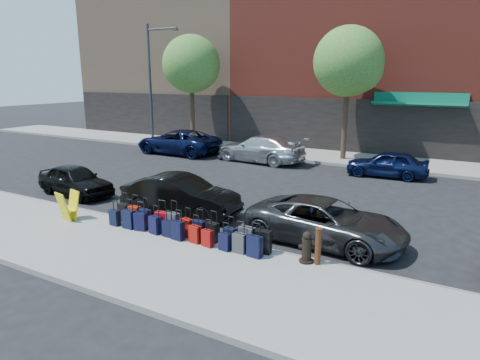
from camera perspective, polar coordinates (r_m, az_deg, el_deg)
The scene contains 40 objects.
ground at distance 16.78m, azimuth 2.65°, elevation -2.76°, with size 120.00×120.00×0.00m, color black.
sidewalk_near at distance 11.68m, azimuth -12.21°, elevation -10.24°, with size 60.00×4.00×0.15m, color gray.
sidewalk_far at distance 25.85m, azimuth 12.77°, elevation 2.94°, with size 60.00×4.00×0.15m, color gray.
curb_near at distance 13.13m, azimuth -6.33°, elevation -7.27°, with size 60.00×0.08×0.15m, color gray.
curb_far at distance 23.96m, azimuth 11.35°, elevation 2.18°, with size 60.00×0.08×0.15m, color gray.
building_left at distance 39.97m, azimuth -6.46°, elevation 18.27°, with size 15.00×12.12×16.00m.
tree_left at distance 29.38m, azimuth -6.30°, elevation 14.92°, with size 3.80×3.80×7.27m.
tree_center at distance 24.78m, azimuth 14.56°, elevation 14.81°, with size 3.80×3.80×7.27m.
streetlight at distance 30.64m, azimuth -11.64°, elevation 13.27°, with size 2.59×0.18×8.00m.
suitcase_front_0 at distance 14.34m, azimuth -15.12°, elevation -4.24°, with size 0.43×0.27×0.97m.
suitcase_front_1 at distance 13.99m, azimuth -13.85°, elevation -4.61°, with size 0.41×0.23×0.98m.
suitcase_front_2 at distance 13.66m, azimuth -12.55°, elevation -5.02°, with size 0.43×0.29×0.95m.
suitcase_front_3 at distance 13.32m, azimuth -10.41°, elevation -5.40°, with size 0.42×0.28×0.95m.
suitcase_front_4 at distance 13.08m, azimuth -8.91°, elevation -5.63°, with size 0.44×0.28×0.99m.
suitcase_front_5 at distance 12.70m, azimuth -7.09°, elevation -6.33°, with size 0.40×0.27×0.88m.
suitcase_front_6 at distance 12.52m, azimuth -5.48°, elevation -6.59°, with size 0.37×0.21×0.88m.
suitcase_front_7 at distance 12.29m, azimuth -3.66°, elevation -6.93°, with size 0.40×0.26×0.90m.
suitcase_front_8 at distance 11.93m, azimuth -1.35°, elevation -7.61°, with size 0.38×0.24×0.86m.
suitcase_front_9 at distance 11.66m, azimuth 0.92°, elevation -7.81°, with size 0.46×0.29×1.05m.
suitcase_front_10 at distance 11.50m, azimuth 3.13°, elevation -8.21°, with size 0.45×0.28×1.01m.
suitcase_back_0 at distance 14.11m, azimuth -16.35°, elevation -4.83°, with size 0.35×0.22×0.81m.
suitcase_back_1 at distance 13.71m, azimuth -14.60°, elevation -5.09°, with size 0.39×0.23×0.93m.
suitcase_back_2 at distance 13.45m, azimuth -13.10°, elevation -5.42°, with size 0.41×0.28×0.90m.
suitcase_back_3 at distance 13.10m, azimuth -11.27°, elevation -5.89°, with size 0.40×0.28×0.87m.
suitcase_back_4 at distance 12.80m, azimuth -9.55°, elevation -6.41°, with size 0.34×0.20×0.79m.
suitcase_back_5 at distance 12.52m, azimuth -8.29°, elevation -6.67°, with size 0.39×0.25×0.89m.
suitcase_back_6 at distance 12.25m, azimuth -6.00°, elevation -7.18°, with size 0.36×0.24×0.81m.
suitcase_back_7 at distance 11.96m, azimuth -4.34°, elevation -7.73°, with size 0.35×0.23×0.77m.
suitcase_back_8 at distance 11.69m, azimuth -2.03°, elevation -8.23°, with size 0.34×0.22×0.78m.
suitcase_back_9 at distance 11.52m, azimuth -0.05°, elevation -8.40°, with size 0.37×0.22×0.87m.
suitcase_back_10 at distance 11.27m, azimuth 1.97°, elevation -8.84°, with size 0.41×0.26×0.92m.
fire_hydrant at distance 11.06m, azimuth 8.88°, elevation -8.96°, with size 0.42×0.37×0.82m.
bollard at distance 10.95m, azimuth 10.38°, elevation -8.60°, with size 0.18×0.18×0.95m.
display_rack at distance 15.05m, azimuth -21.93°, elevation -3.26°, with size 0.64×0.68×0.95m.
car_near_0 at distance 18.66m, azimuth -21.10°, elevation -0.02°, with size 1.48×3.67×1.25m, color black.
car_near_1 at distance 15.08m, azimuth -7.87°, elevation -2.05°, with size 1.46×4.20×1.38m, color black.
car_near_2 at distance 12.70m, azimuth 11.39°, elevation -5.47°, with size 2.14×4.63×1.29m, color #353638.
car_far_0 at distance 27.04m, azimuth -8.26°, elevation 5.07°, with size 2.51×5.44×1.51m, color #0C1337.
car_far_1 at distance 24.21m, azimuth 2.70°, elevation 4.20°, with size 2.13×5.24×1.52m, color silver.
car_far_2 at distance 21.74m, azimuth 19.03°, elevation 2.06°, with size 1.52×3.79×1.29m, color #0D163C.
Camera 1 is at (7.26, -14.37, 4.76)m, focal length 32.00 mm.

